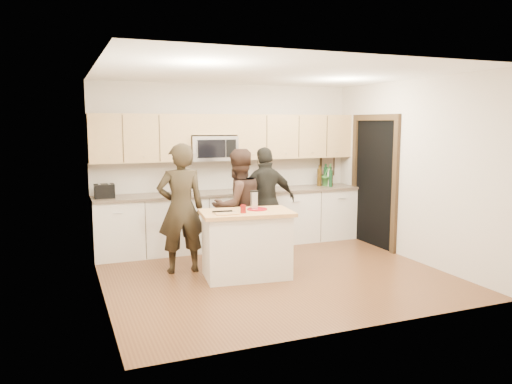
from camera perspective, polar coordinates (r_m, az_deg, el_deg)
name	(u,v)px	position (r m, az deg, el deg)	size (l,w,h in m)	color
floor	(274,274)	(6.94, 2.06, -9.36)	(4.50, 4.50, 0.00)	brown
room_shell	(275,148)	(6.64, 2.13, 5.07)	(4.52, 4.02, 2.71)	beige
back_cabinetry	(233,219)	(8.35, -2.63, -3.07)	(4.50, 0.66, 0.94)	silver
upper_cabinetry	(232,136)	(8.35, -2.80, 6.40)	(4.50, 0.33, 0.75)	tan
microwave	(213,148)	(8.22, -4.98, 5.02)	(0.76, 0.41, 0.40)	silver
doorway	(374,177)	(8.57, 13.37, 1.64)	(0.06, 1.25, 2.20)	black
framed_picture	(327,165)	(9.32, 8.14, 3.02)	(0.30, 0.03, 0.38)	black
dish_towel	(179,204)	(7.86, -8.75, -1.41)	(0.34, 0.60, 0.48)	white
island	(247,244)	(6.70, -1.09, -5.95)	(1.28, 0.84, 0.90)	silver
red_plate	(257,209)	(6.71, 0.13, -1.97)	(0.27, 0.27, 0.02)	maroon
box_grater	(254,199)	(6.70, -0.22, -0.84)	(0.10, 0.07, 0.24)	silver
drink_glass	(243,209)	(6.46, -1.48, -1.95)	(0.07, 0.07, 0.11)	maroon
cutting_board	(227,214)	(6.38, -3.35, -2.48)	(0.29, 0.20, 0.02)	tan
tongs	(222,211)	(6.45, -3.88, -2.21)	(0.26, 0.03, 0.02)	black
knife	(228,212)	(6.43, -3.21, -2.31)	(0.21, 0.02, 0.01)	silver
toaster	(104,191)	(7.82, -16.94, 0.11)	(0.29, 0.21, 0.21)	black
bottle_cluster	(326,176)	(9.00, 8.03, 1.83)	(0.26, 0.32, 0.39)	#322109
orchid	(327,174)	(9.02, 8.10, 2.00)	(0.23, 0.18, 0.41)	#316A2A
woman_left	(181,208)	(6.91, -8.57, -1.88)	(0.65, 0.43, 1.79)	black
woman_center	(238,206)	(7.31, -2.08, -1.67)	(0.82, 0.64, 1.69)	black
woman_right	(266,201)	(7.84, 1.12, -1.02)	(0.99, 0.41, 1.69)	black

